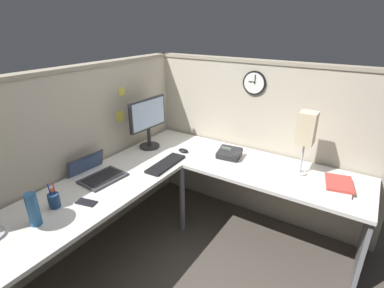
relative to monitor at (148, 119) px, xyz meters
The scene contains 17 objects.
ground_plane 1.24m from the monitor, 114.30° to the right, with size 6.80×6.80×0.00m, color #4C443D.
cubicle_wall_back 0.73m from the monitor, 160.44° to the left, with size 2.57×0.12×1.58m.
cubicle_wall_right 1.10m from the monitor, 57.20° to the right, with size 0.12×2.37×1.58m.
desk 0.90m from the monitor, 122.33° to the right, with size 2.35×2.15×0.73m.
monitor is the anchor object (origin of this frame).
laptop 0.74m from the monitor, behind, with size 0.36×0.40×0.22m.
keyboard 0.52m from the monitor, 121.28° to the right, with size 0.43×0.14×0.02m, color black.
computer_mouse 0.46m from the monitor, 77.50° to the right, with size 0.06×0.10×0.03m, color black.
pen_cup 1.17m from the monitor, behind, with size 0.08×0.08×0.18m.
cell_phone 1.07m from the monitor, 165.08° to the right, with size 0.07×0.14×0.01m, color black.
thermos_flask 1.34m from the monitor, behind, with size 0.07×0.07×0.22m, color #26598C.
office_phone 0.85m from the monitor, 74.61° to the right, with size 0.21×0.23×0.11m.
book_stack 1.74m from the monitor, 84.04° to the right, with size 0.31×0.24×0.04m.
desk_lamp_paper 1.44m from the monitor, 79.88° to the right, with size 0.13×0.13×0.53m.
wall_clock 1.06m from the monitor, 58.10° to the right, with size 0.04×0.22×0.22m.
pinned_note_leftmost 0.27m from the monitor, 136.67° to the left, with size 0.10×0.00×0.10m, color #EAD84C.
pinned_note_rightmost 0.36m from the monitor, 127.90° to the left, with size 0.07×0.00×0.07m, color #EAD84C.
Camera 1 is at (-1.75, -1.17, 1.90)m, focal length 27.27 mm.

